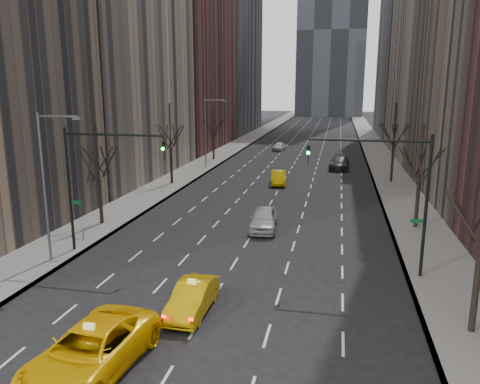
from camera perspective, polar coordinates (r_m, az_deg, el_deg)
The scene contains 20 objects.
ground at distance 18.80m, azimuth -9.30°, elevation -21.83°, with size 400.00×400.00×0.00m, color black.
sidewalk_left at distance 86.93m, azimuth -0.30°, elevation 5.74°, with size 4.50×320.00×0.15m, color slate.
sidewalk_right at distance 85.25m, azimuth 16.09°, elevation 5.11°, with size 4.50×320.00×0.15m, color slate.
bld_left_far at distance 85.66m, azimuth -7.38°, elevation 20.25°, with size 14.00×28.00×44.00m, color brown.
bld_left_deep at distance 115.35m, azimuth -2.24°, elevation 22.37°, with size 14.00×30.00×60.00m, color slate.
tree_lw_b at distance 37.61m, azimuth -16.81°, elevation 1.60°, with size 3.36×3.50×7.82m.
tree_lw_c at distance 51.98m, azimuth -8.43°, elevation 5.31°, with size 3.36×3.50×8.74m.
tree_lw_d at distance 69.09m, azimuth -3.26°, elevation 6.83°, with size 3.36×3.50×7.36m.
tree_rw_b at distance 37.51m, azimuth 21.00°, elevation 1.27°, with size 3.36×3.50×7.82m.
tree_rw_c at distance 55.10m, azimuth 18.19°, elevation 5.22°, with size 3.36×3.50×8.74m.
traffic_mast_left at distance 30.76m, azimuth -17.57°, elevation 2.53°, with size 6.69×0.39×8.00m.
traffic_mast_right at distance 27.04m, azimuth 18.44°, elevation 1.13°, with size 6.69×0.39×8.00m.
streetlight_near at distance 29.97m, azimuth -22.33°, elevation 2.17°, with size 2.83×0.22×9.00m.
streetlight_far at distance 61.88m, azimuth -3.93°, elevation 8.05°, with size 2.83×0.22×9.00m.
taxi_suv at distance 19.39m, azimuth -17.79°, elevation -17.98°, with size 3.00×6.51×1.81m, color #FFC105.
taxi_sedan at distance 23.05m, azimuth -5.83°, elevation -12.72°, with size 1.55×4.45×1.47m, color #D6A904.
silver_sedan_ahead at distance 35.48m, azimuth 2.88°, elevation -3.29°, with size 1.99×4.94×1.68m, color #AFB1B7.
far_taxi at distance 52.10m, azimuth 4.72°, elevation 1.75°, with size 1.58×4.55×1.50m, color #E9B804.
far_suv_grey at distance 63.11m, azimuth 12.01°, elevation 3.55°, with size 2.43×5.98×1.74m, color #303035.
far_car_white at distance 80.21m, azimuth 4.80°, elevation 5.56°, with size 1.65×4.09×1.39m, color silver.
Camera 1 is at (5.89, -14.36, 10.61)m, focal length 35.00 mm.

